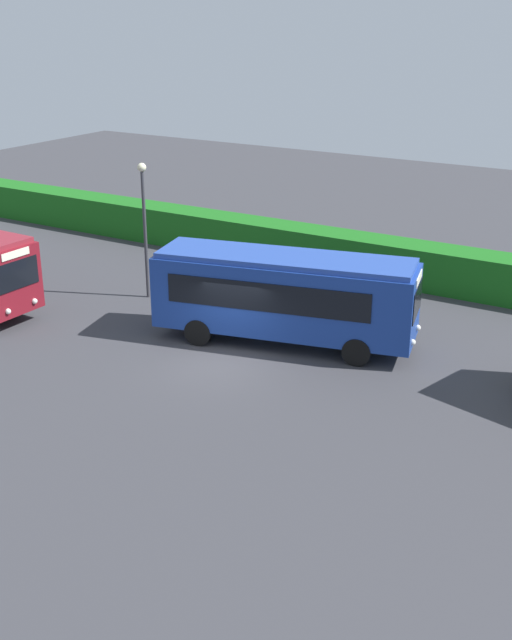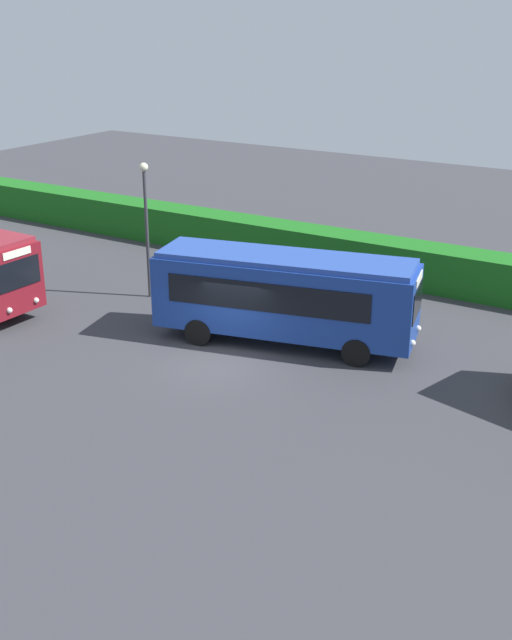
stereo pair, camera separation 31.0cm
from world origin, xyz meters
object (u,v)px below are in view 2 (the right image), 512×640
object	(u,v)px
bus_blue	(285,294)
person_right	(291,290)
lamppost	(146,215)
person_left	(10,280)
traffic_cone	(198,256)

from	to	relation	value
bus_blue	person_right	distance (m)	3.48
lamppost	bus_blue	bearing A→B (deg)	-10.60
bus_blue	person_left	world-z (taller)	bus_blue
bus_blue	person_right	bearing A→B (deg)	102.09
traffic_cone	lamppost	distance (m)	6.11
bus_blue	person_left	distance (m)	12.21
person_right	traffic_cone	distance (m)	7.90
traffic_cone	person_right	bearing A→B (deg)	-25.88
person_right	person_left	bearing A→B (deg)	-82.58
person_left	person_right	world-z (taller)	person_left
person_left	lamppost	size ratio (longest dim) A/B	0.31
traffic_cone	lamppost	xyz separation A→B (m)	(1.11, -5.06, 3.25)
person_right	lamppost	bearing A→B (deg)	-93.17
bus_blue	traffic_cone	world-z (taller)	bus_blue
person_right	lamppost	xyz separation A→B (m)	(-5.97, -1.62, 2.65)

